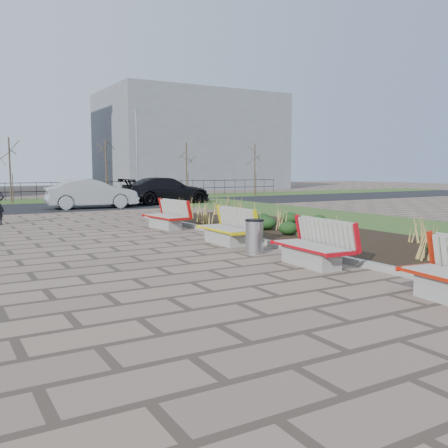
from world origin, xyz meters
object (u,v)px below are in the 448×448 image
car_black (166,191)px  litter_bin (254,237)px  lamp_east (137,155)px  car_silver (92,193)px  bench_c (225,227)px  bench_d (165,215)px  bench_b (311,244)px

car_black → litter_bin: bearing=161.0°
car_black → lamp_east: lamp_east is taller
car_silver → lamp_east: 7.84m
car_silver → bench_c: bearing=-176.0°
bench_d → car_silver: size_ratio=0.44×
bench_c → car_black: (5.13, 15.82, 0.32)m
car_black → lamp_east: size_ratio=0.92×
litter_bin → lamp_east: 22.98m
bench_b → litter_bin: bearing=98.2°
bench_b → car_silver: car_silver is taller
bench_c → litter_bin: (-0.17, -1.78, -0.08)m
bench_c → bench_d: (0.00, 4.25, 0.00)m
bench_b → lamp_east: (5.00, 24.21, 2.54)m
bench_d → litter_bin: bearing=-96.6°
car_silver → lamp_east: (4.75, 5.83, 2.23)m
car_silver → lamp_east: bearing=-34.2°
bench_d → car_silver: bearing=83.6°
bench_b → car_black: 20.24m
litter_bin → car_silver: (0.42, 16.41, 0.39)m
bench_b → bench_d: 8.01m
bench_c → car_black: car_black is taller
car_black → bench_b: bearing=163.1°
lamp_east → bench_b: bearing=-101.7°
bench_d → litter_bin: bench_d is taller
lamp_east → bench_c: bearing=-103.7°
bench_d → car_black: size_ratio=0.38×
bench_b → bench_c: (0.00, 3.75, 0.00)m
litter_bin → bench_c: bearing=84.6°
car_silver → bench_b: bearing=-175.8°
litter_bin → lamp_east: (5.17, 22.24, 2.62)m
bench_b → car_silver: bearing=92.6°
lamp_east → car_silver: bearing=-129.2°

